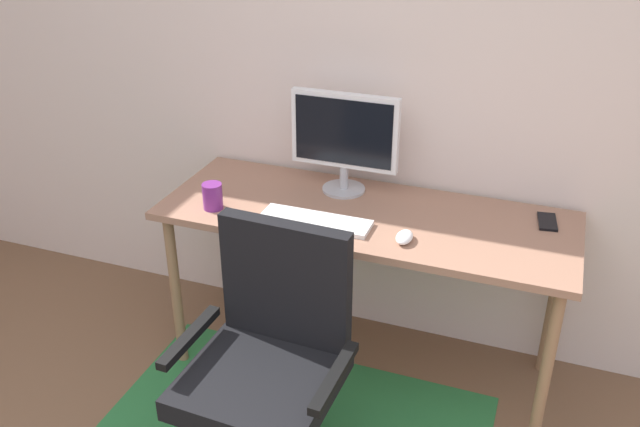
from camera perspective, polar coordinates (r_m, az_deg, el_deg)
The scene contains 8 objects.
wall_back at distance 2.83m, azimuth 6.74°, elevation 13.21°, with size 6.00×0.10×2.60m, color silver.
desk at distance 2.72m, azimuth 3.81°, elevation -1.33°, with size 1.63×0.61×0.76m.
monitor at distance 2.76m, azimuth 2.07°, elevation 6.54°, with size 0.45×0.18×0.42m.
keyboard at distance 2.60m, azimuth -0.39°, elevation -0.61°, with size 0.43×0.13×0.02m, color white.
computer_mouse at distance 2.49m, azimuth 7.09°, elevation -1.97°, with size 0.06×0.10×0.03m, color white.
coffee_cup at distance 2.72m, azimuth -9.00°, elevation 1.44°, with size 0.08×0.08×0.11m, color #742980.
cell_phone at distance 2.74m, azimuth 18.53°, elevation -0.65°, with size 0.07×0.14×0.01m, color black.
office_chair at distance 2.40m, azimuth -4.34°, elevation -14.49°, with size 0.58×0.56×0.95m.
Camera 1 is at (0.64, -0.46, 1.99)m, focal length 38.13 mm.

